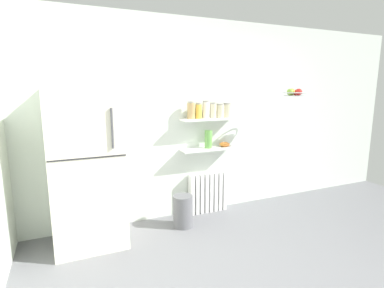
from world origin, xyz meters
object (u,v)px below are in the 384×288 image
at_px(refrigerator, 87,168).
at_px(trash_bin, 183,211).
at_px(storage_jar_0, 191,110).
at_px(storage_jar_4, 220,111).
at_px(storage_jar_2, 206,110).
at_px(vase, 208,139).
at_px(hanging_fruit_basket, 294,93).
at_px(storage_jar_3, 213,110).
at_px(shelf_bowl, 225,144).
at_px(radiator, 208,192).
at_px(storage_jar_5, 227,110).
at_px(storage_jar_1, 199,111).

distance_m(refrigerator, trash_bin, 1.28).
relative_size(storage_jar_0, storage_jar_4, 1.19).
bearing_deg(storage_jar_2, vase, -0.00).
bearing_deg(hanging_fruit_basket, vase, 159.16).
height_order(storage_jar_2, storage_jar_3, storage_jar_2).
xyz_separation_m(shelf_bowl, trash_bin, (-0.73, -0.26, -0.75)).
height_order(radiator, storage_jar_5, storage_jar_5).
xyz_separation_m(storage_jar_0, trash_bin, (-0.23, -0.26, -1.23)).
relative_size(storage_jar_0, storage_jar_2, 0.98).
bearing_deg(shelf_bowl, storage_jar_3, 180.00).
bearing_deg(vase, storage_jar_5, 0.00).
relative_size(storage_jar_1, storage_jar_4, 1.08).
bearing_deg(storage_jar_1, vase, 0.00).
height_order(shelf_bowl, trash_bin, shelf_bowl).
bearing_deg(shelf_bowl, storage_jar_4, 180.00).
xyz_separation_m(storage_jar_0, shelf_bowl, (0.50, 0.00, -0.48)).
distance_m(storage_jar_1, storage_jar_3, 0.21).
height_order(storage_jar_2, trash_bin, storage_jar_2).
bearing_deg(storage_jar_1, trash_bin, -141.69).
bearing_deg(storage_jar_5, storage_jar_1, 180.00).
bearing_deg(radiator, refrigerator, -171.07).
height_order(storage_jar_5, trash_bin, storage_jar_5).
distance_m(storage_jar_2, storage_jar_4, 0.21).
bearing_deg(radiator, shelf_bowl, -7.22).
relative_size(storage_jar_3, vase, 0.85).
distance_m(storage_jar_3, shelf_bowl, 0.51).
bearing_deg(storage_jar_1, radiator, 10.64).
xyz_separation_m(refrigerator, storage_jar_1, (1.43, 0.22, 0.55)).
distance_m(storage_jar_5, shelf_bowl, 0.47).
distance_m(storage_jar_4, vase, 0.41).
bearing_deg(trash_bin, storage_jar_3, 25.69).
bearing_deg(vase, storage_jar_1, 180.00).
xyz_separation_m(storage_jar_3, trash_bin, (-0.54, -0.26, -1.22)).
height_order(storage_jar_3, hanging_fruit_basket, hanging_fruit_basket).
bearing_deg(radiator, storage_jar_4, -10.64).
height_order(storage_jar_2, vase, storage_jar_2).
relative_size(radiator, storage_jar_3, 2.70).
relative_size(refrigerator, storage_jar_5, 8.82).
distance_m(radiator, trash_bin, 0.58).
height_order(storage_jar_1, storage_jar_4, storage_jar_1).
bearing_deg(hanging_fruit_basket, storage_jar_2, 159.88).
bearing_deg(storage_jar_5, storage_jar_4, 180.00).
xyz_separation_m(trash_bin, hanging_fruit_basket, (1.53, -0.14, 1.45)).
relative_size(storage_jar_1, trash_bin, 0.51).
height_order(refrigerator, storage_jar_4, refrigerator).
bearing_deg(refrigerator, trash_bin, -2.23).
xyz_separation_m(shelf_bowl, hanging_fruit_basket, (0.80, -0.40, 0.70)).
bearing_deg(shelf_bowl, storage_jar_0, 180.00).
relative_size(storage_jar_3, shelf_bowl, 1.42).
bearing_deg(storage_jar_2, storage_jar_5, -0.00).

